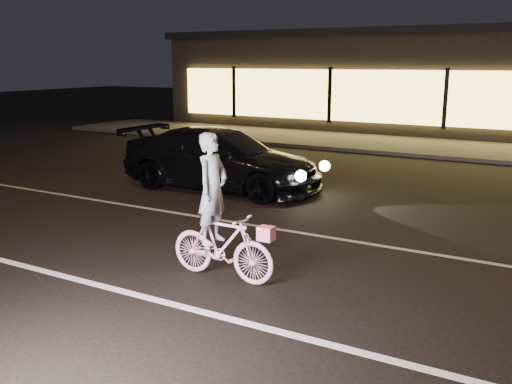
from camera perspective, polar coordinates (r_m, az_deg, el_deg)
The scene contains 7 objects.
ground at distance 8.48m, azimuth -3.10°, elevation -7.29°, with size 90.00×90.00×0.00m, color black.
lane_stripe_near at distance 7.36m, azimuth -9.52°, elevation -10.70°, with size 60.00×0.12×0.01m, color silver.
lane_stripe_far at distance 10.13m, azimuth 3.02°, elevation -3.86°, with size 60.00×0.10×0.01m, color gray.
sidewalk at distance 20.36m, azimuth 17.09°, elevation 4.29°, with size 30.00×4.00×0.12m, color #383533.
storefront at distance 26.03m, azimuth 20.38°, elevation 10.45°, with size 25.40×8.42×4.20m.
cyclist at distance 7.78m, azimuth -3.69°, elevation -3.63°, with size 1.60×0.55×2.02m.
sedan at distance 13.30m, azimuth -3.51°, elevation 3.29°, with size 4.90×2.04×1.41m.
Camera 1 is at (4.32, -6.68, 2.94)m, focal length 40.00 mm.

